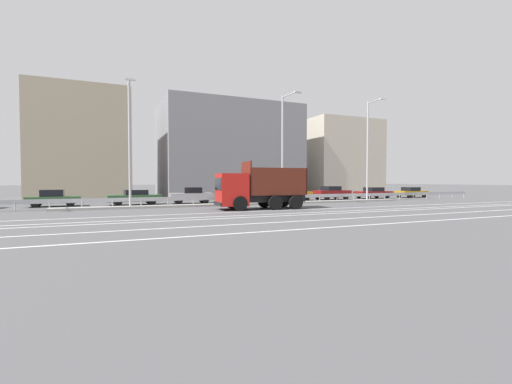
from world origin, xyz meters
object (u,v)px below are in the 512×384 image
street_lamp_2 (284,144)px  parked_car_7 (373,193)px  parked_car_4 (237,195)px  parked_car_3 (191,195)px  parked_car_2 (135,197)px  parked_car_1 (54,198)px  parked_car_5 (293,194)px  parked_car_8 (411,192)px  parked_car_6 (332,193)px  street_lamp_1 (130,140)px  median_road_sign (264,188)px  dump_truck (250,191)px  street_lamp_3 (369,146)px

street_lamp_2 → parked_car_7: street_lamp_2 is taller
parked_car_4 → parked_car_3: bearing=-77.8°
parked_car_2 → parked_car_7: size_ratio=1.06×
parked_car_1 → parked_car_3: (11.17, -0.67, 0.05)m
parked_car_5 → parked_car_8: bearing=-91.7°
parked_car_3 → parked_car_6: 15.83m
street_lamp_1 → parked_car_8: street_lamp_1 is taller
street_lamp_1 → parked_car_3: street_lamp_1 is taller
median_road_sign → parked_car_8: 22.64m
street_lamp_2 → parked_car_1: 19.87m
dump_truck → parked_car_4: size_ratio=1.43×
parked_car_3 → parked_car_5: parked_car_3 is taller
dump_truck → street_lamp_3: 16.00m
dump_truck → parked_car_6: dump_truck is taller
parked_car_2 → parked_car_5: parked_car_5 is taller
parked_car_7 → parked_car_4: bearing=90.8°
street_lamp_3 → parked_car_1: 29.36m
parked_car_1 → parked_car_8: (39.10, -0.37, -0.02)m
street_lamp_1 → parked_car_1: size_ratio=2.40×
parked_car_5 → parked_car_2: bearing=89.4°
street_lamp_1 → street_lamp_2: bearing=-0.4°
median_road_sign → parked_car_5: size_ratio=0.65×
dump_truck → street_lamp_2: (4.98, 4.14, 4.11)m
parked_car_5 → parked_car_7: bearing=-91.7°
street_lamp_1 → parked_car_2: (0.57, 4.06, -4.54)m
parked_car_3 → parked_car_5: 11.00m
street_lamp_1 → street_lamp_3: bearing=0.0°
parked_car_5 → parked_car_8: size_ratio=1.02×
parked_car_2 → parked_car_6: size_ratio=1.14×
street_lamp_3 → parked_car_1: street_lamp_3 is taller
dump_truck → parked_car_6: size_ratio=1.69×
median_road_sign → parked_car_4: bearing=102.1°
median_road_sign → street_lamp_2: street_lamp_2 is taller
street_lamp_1 → street_lamp_3: (22.95, 0.00, 0.39)m
dump_truck → parked_car_1: (-13.77, 8.71, -0.64)m
street_lamp_3 → parked_car_4: street_lamp_3 is taller
street_lamp_2 → street_lamp_3: 9.85m
street_lamp_1 → parked_car_6: bearing=10.7°
street_lamp_1 → parked_car_4: (10.23, 4.47, -4.55)m
parked_car_1 → parked_car_2: (6.22, -0.42, -0.01)m
street_lamp_3 → parked_car_8: street_lamp_3 is taller
street_lamp_2 → parked_car_5: 7.25m
parked_car_3 → parked_car_7: 21.83m
street_lamp_3 → parked_car_5: (-6.44, 4.23, -4.87)m
street_lamp_1 → parked_car_7: 28.02m
parked_car_4 → parked_car_8: bearing=93.3°
parked_car_1 → street_lamp_3: bearing=78.6°
parked_car_3 → median_road_sign: bearing=-120.5°
dump_truck → street_lamp_3: street_lamp_3 is taller
parked_car_6 → street_lamp_2: bearing=-63.8°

